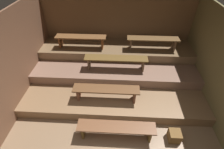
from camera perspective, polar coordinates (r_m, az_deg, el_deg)
The scene contains 13 objects.
ground at distance 5.09m, azimuth 0.80°, elevation -7.18°, with size 5.78×4.81×0.08m, color #83664A.
wall_back at distance 6.05m, azimuth 1.80°, elevation 15.49°, with size 5.78×0.06×2.41m, color brown.
wall_left at distance 5.02m, azimuth -29.27°, elevation 4.72°, with size 0.06×4.81×2.41m, color brown.
wall_right at distance 4.90m, azimuth 31.94°, elevation 2.76°, with size 0.06×4.81×2.41m, color brown.
platform_lower at distance 5.33m, azimuth 1.06°, elevation -1.84°, with size 4.98×2.98×0.28m, color #836242.
platform_middle at distance 5.56m, azimuth 1.31°, elevation 3.78°, with size 4.98×1.97×0.28m, color #83604E.
platform_upper at distance 5.76m, azimuth 1.51°, elevation 8.53°, with size 4.98×1.11×0.28m, color brown.
bench_floor_center at distance 3.98m, azimuth 1.47°, elevation -17.89°, with size 1.78×0.32×0.39m.
bench_lower_center at distance 4.35m, azimuth -2.00°, elevation -5.52°, with size 1.72×0.32×0.39m.
bench_middle_center at distance 4.93m, azimuth 1.34°, elevation 5.04°, with size 1.85×0.32×0.39m.
bench_upper_left at distance 5.56m, azimuth -10.57°, elevation 11.96°, with size 1.61×0.32×0.39m.
bench_upper_right at distance 5.51m, azimuth 13.73°, elevation 11.21°, with size 1.61×0.32×0.39m.
wooden_crate_floor at distance 4.33m, azimuth 20.51°, elevation -19.02°, with size 0.27×0.27×0.27m, color brown.
Camera 1 is at (0.12, -1.49, 3.66)m, focal length 26.80 mm.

